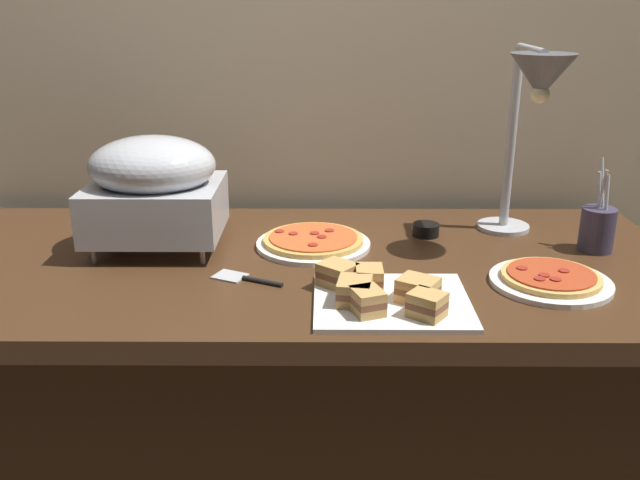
# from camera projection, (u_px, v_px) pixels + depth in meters

# --- Properties ---
(back_wall) EXTENTS (4.40, 0.04, 2.40)m
(back_wall) POSITION_uv_depth(u_px,v_px,m) (297.00, 55.00, 1.97)
(back_wall) COLOR #C6B593
(back_wall) RESTS_ON ground_plane
(buffet_table) EXTENTS (1.90, 0.84, 0.76)m
(buffet_table) POSITION_uv_depth(u_px,v_px,m) (294.00, 393.00, 1.78)
(buffet_table) COLOR #422816
(buffet_table) RESTS_ON ground_plane
(chafing_dish) EXTENTS (0.32, 0.27, 0.28)m
(chafing_dish) POSITION_uv_depth(u_px,v_px,m) (154.00, 187.00, 1.68)
(chafing_dish) COLOR #B7BABF
(chafing_dish) RESTS_ON buffet_table
(heat_lamp) EXTENTS (0.15, 0.34, 0.49)m
(heat_lamp) POSITION_uv_depth(u_px,v_px,m) (535.00, 97.00, 1.59)
(heat_lamp) COLOR #B7BABF
(heat_lamp) RESTS_ON buffet_table
(pizza_plate_front) EXTENTS (0.27, 0.27, 0.03)m
(pizza_plate_front) POSITION_uv_depth(u_px,v_px,m) (551.00, 279.00, 1.50)
(pizza_plate_front) COLOR white
(pizza_plate_front) RESTS_ON buffet_table
(pizza_plate_center) EXTENTS (0.29, 0.29, 0.03)m
(pizza_plate_center) POSITION_uv_depth(u_px,v_px,m) (313.00, 242.00, 1.73)
(pizza_plate_center) COLOR white
(pizza_plate_center) RESTS_ON buffet_table
(sandwich_platter) EXTENTS (0.32, 0.28, 0.06)m
(sandwich_platter) POSITION_uv_depth(u_px,v_px,m) (383.00, 294.00, 1.40)
(sandwich_platter) COLOR white
(sandwich_platter) RESTS_ON buffet_table
(sauce_cup_near) EXTENTS (0.07, 0.07, 0.03)m
(sauce_cup_near) POSITION_uv_depth(u_px,v_px,m) (426.00, 229.00, 1.81)
(sauce_cup_near) COLOR black
(sauce_cup_near) RESTS_ON buffet_table
(utensil_holder) EXTENTS (0.08, 0.08, 0.23)m
(utensil_holder) POSITION_uv_depth(u_px,v_px,m) (597.00, 228.00, 1.69)
(utensil_holder) COLOR #383347
(utensil_holder) RESTS_ON buffet_table
(serving_spatula) EXTENTS (0.17, 0.10, 0.01)m
(serving_spatula) POSITION_uv_depth(u_px,v_px,m) (245.00, 279.00, 1.53)
(serving_spatula) COLOR #B7BABF
(serving_spatula) RESTS_ON buffet_table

